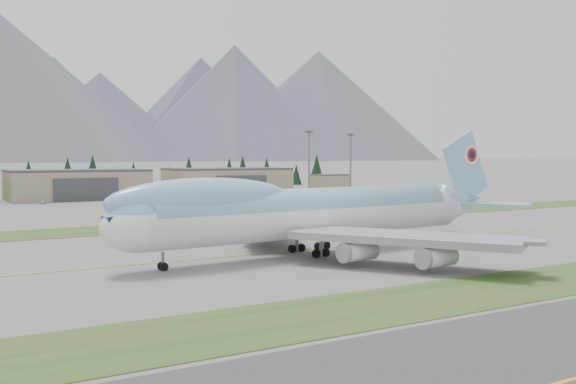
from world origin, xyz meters
TOP-DOWN VIEW (x-y plane):
  - ground at (0.00, 0.00)m, footprint 7000.00×7000.00m
  - grass_strip_near at (0.00, -38.00)m, footprint 400.00×14.00m
  - grass_strip_far at (0.00, 45.00)m, footprint 400.00×18.00m
  - taxiway_line_main at (0.00, 0.00)m, footprint 400.00×0.40m
  - boeing_747_freighter at (-13.04, -4.55)m, footprint 78.11×67.26m
  - hangar_center at (-15.00, 149.90)m, footprint 48.00×26.60m
  - hangar_right at (45.00, 149.90)m, footprint 48.00×26.60m
  - control_shed at (95.00, 148.00)m, footprint 14.00×12.00m
  - floodlight_masts at (-21.02, 110.31)m, footprint 183.94×8.09m
  - service_vehicle_a at (-30.41, 130.98)m, footprint 1.79×3.29m
  - service_vehicle_b at (21.82, 111.58)m, footprint 3.82×2.07m
  - service_vehicle_c at (52.30, 120.96)m, footprint 1.90×4.37m
  - conifer_belt at (5.68, 212.85)m, footprint 271.39×15.27m

SIDE VIEW (x-z plane):
  - ground at x=0.00m, z-range 0.00..0.00m
  - grass_strip_near at x=0.00m, z-range -0.04..0.04m
  - grass_strip_far at x=0.00m, z-range -0.04..0.04m
  - taxiway_line_main at x=0.00m, z-range -0.01..0.01m
  - service_vehicle_a at x=-30.41m, z-range -0.53..0.53m
  - service_vehicle_b at x=21.82m, z-range -0.60..0.60m
  - service_vehicle_c at x=52.30m, z-range -0.62..0.62m
  - control_shed at x=95.00m, z-range 0.00..7.60m
  - hangar_center at x=-15.00m, z-range -0.01..10.79m
  - hangar_right at x=45.00m, z-range -0.01..10.79m
  - boeing_747_freighter at x=-13.04m, z-range -3.50..17.07m
  - conifer_belt at x=5.68m, z-range -0.91..15.85m
  - floodlight_masts at x=-21.02m, z-range 3.98..28.83m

